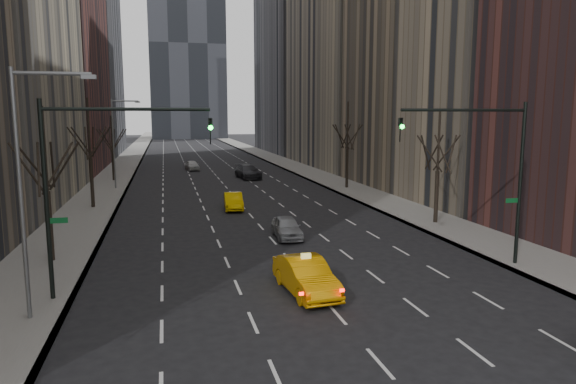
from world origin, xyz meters
TOP-DOWN VIEW (x-y plane):
  - sidewalk_left at (-12.25, 70.00)m, footprint 4.50×320.00m
  - sidewalk_right at (12.25, 70.00)m, footprint 4.50×320.00m
  - bld_left_far at (-21.50, 66.00)m, footprint 14.00×28.00m
  - bld_right_deep at (21.50, 95.00)m, footprint 14.00×30.00m
  - tree_lw_b at (-12.00, 18.00)m, footprint 3.36×3.50m
  - tree_lw_c at (-12.00, 34.00)m, footprint 3.36×3.50m
  - tree_lw_d at (-12.00, 52.00)m, footprint 3.36×3.50m
  - tree_rw_b at (12.00, 22.00)m, footprint 3.36×3.50m
  - tree_rw_c at (12.00, 40.00)m, footprint 3.36×3.50m
  - traffic_mast_left at (-9.11, 12.00)m, footprint 6.69×0.39m
  - traffic_mast_right at (9.11, 12.00)m, footprint 6.69×0.39m
  - streetlight_near at (-10.84, 10.00)m, footprint 2.83×0.22m
  - streetlight_far at (-10.84, 45.00)m, footprint 2.83×0.22m
  - taxi_sedan at (-0.53, 10.59)m, footprint 2.02×4.74m
  - silver_sedan_ahead at (1.01, 20.55)m, footprint 1.76×3.96m
  - far_taxi at (-0.94, 30.97)m, footprint 1.69×4.15m
  - far_suv_grey at (3.47, 51.11)m, footprint 2.85×5.82m
  - far_car_white at (-2.59, 62.18)m, footprint 2.13×4.18m

SIDE VIEW (x-z plane):
  - sidewalk_left at x=-12.25m, z-range 0.00..0.15m
  - sidewalk_right at x=12.25m, z-range 0.00..0.15m
  - silver_sedan_ahead at x=1.01m, z-range 0.00..1.32m
  - far_taxi at x=-0.94m, z-range 0.00..1.34m
  - far_car_white at x=-2.59m, z-range 0.00..1.36m
  - taxi_sedan at x=-0.53m, z-range 0.00..1.52m
  - far_suv_grey at x=3.47m, z-range 0.00..1.63m
  - tree_lw_d at x=-12.00m, z-range -0.12..7.24m
  - tree_lw_b at x=-12.00m, z-range -0.19..7.63m
  - tree_rw_b at x=12.00m, z-range -0.19..7.63m
  - tree_lw_c at x=-12.00m, z-range -0.33..8.41m
  - tree_rw_c at x=12.00m, z-range -0.33..8.41m
  - traffic_mast_left at x=-9.11m, z-range 1.49..9.49m
  - traffic_mast_right at x=9.11m, z-range 1.49..9.49m
  - streetlight_near at x=-10.84m, z-range 1.12..10.12m
  - streetlight_far at x=-10.84m, z-range 1.12..10.12m
  - bld_left_far at x=-21.50m, z-range 0.00..44.00m
  - bld_right_deep at x=21.50m, z-range 0.00..58.00m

